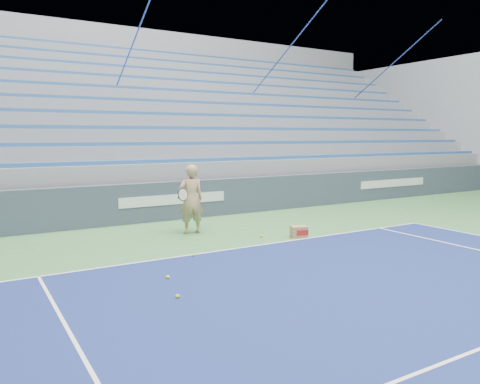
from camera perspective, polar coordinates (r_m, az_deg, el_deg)
sponsor_barrier at (r=13.55m, az=-8.26°, el=-1.04°), size 30.00×0.32×1.10m
bleachers at (r=18.84m, az=-15.10°, el=6.52°), size 31.00×9.15×7.30m
tennis_player at (r=11.53m, az=-6.00°, el=-0.88°), size 0.94×0.86×1.70m
ball_box at (r=11.20m, az=7.19°, el=-4.84°), size 0.43×0.38×0.27m
tennis_ball_0 at (r=8.09m, az=-8.79°, el=-10.23°), size 0.07×0.07×0.07m
tennis_ball_1 at (r=7.16m, az=-7.62°, el=-12.51°), size 0.07×0.07×0.07m
tennis_ball_2 at (r=9.44m, az=-5.64°, el=-7.68°), size 0.07×0.07×0.07m
tennis_ball_3 at (r=11.15m, az=2.62°, el=-5.38°), size 0.07×0.07×0.07m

